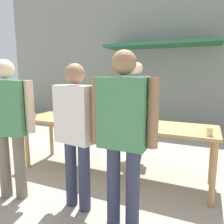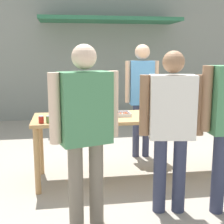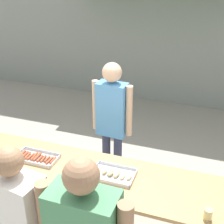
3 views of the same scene
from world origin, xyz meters
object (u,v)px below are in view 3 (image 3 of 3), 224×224
object	(u,v)px
food_tray_buns	(113,174)
person_customer_waiting_in_line	(19,223)
beer_cup	(208,214)
food_tray_sausages	(37,158)
person_server_behind_table	(112,117)

from	to	relation	value
food_tray_buns	person_customer_waiting_in_line	xyz separation A→B (m)	(-0.43, -0.98, 0.12)
beer_cup	person_customer_waiting_in_line	world-z (taller)	person_customer_waiting_in_line
food_tray_buns	person_customer_waiting_in_line	world-z (taller)	person_customer_waiting_in_line
food_tray_sausages	person_server_behind_table	size ratio (longest dim) A/B	0.26
person_customer_waiting_in_line	food_tray_buns	bearing A→B (deg)	-105.20
person_customer_waiting_in_line	food_tray_sausages	bearing A→B (deg)	-55.87
food_tray_buns	beer_cup	xyz separation A→B (m)	(0.95, -0.29, 0.03)
food_tray_sausages	beer_cup	world-z (taller)	beer_cup
beer_cup	food_tray_buns	bearing A→B (deg)	163.16
person_server_behind_table	person_customer_waiting_in_line	size ratio (longest dim) A/B	1.06
person_server_behind_table	person_customer_waiting_in_line	distance (m)	1.79
beer_cup	person_server_behind_table	xyz separation A→B (m)	(-1.25, 1.09, 0.19)
beer_cup	person_customer_waiting_in_line	size ratio (longest dim) A/B	0.06
person_server_behind_table	food_tray_sausages	bearing A→B (deg)	-122.66
person_customer_waiting_in_line	beer_cup	bearing A→B (deg)	-144.85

